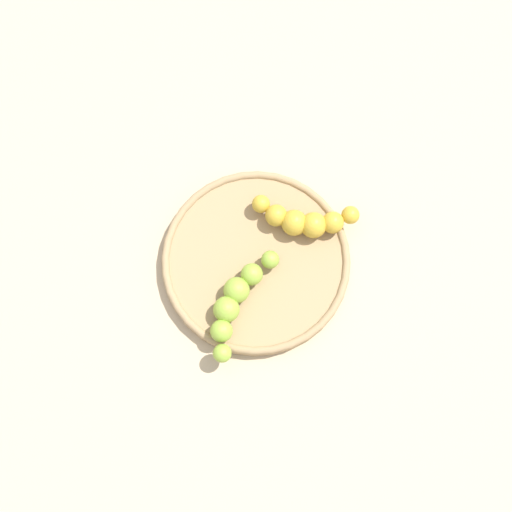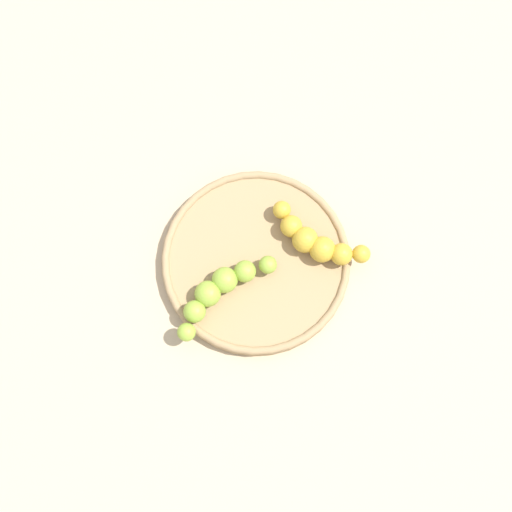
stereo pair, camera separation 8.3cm
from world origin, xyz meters
name	(u,v)px [view 2 (the right image)]	position (x,y,z in m)	size (l,w,h in m)	color
ground_plane	(256,263)	(0.00, 0.00, 0.00)	(2.40, 2.40, 0.00)	tan
fruit_bowl	(256,261)	(0.00, 0.00, 0.01)	(0.24, 0.24, 0.02)	#A08259
banana_green	(219,290)	(0.06, -0.01, 0.04)	(0.15, 0.07, 0.03)	#8CAD38
banana_spotted	(316,241)	(-0.06, 0.05, 0.04)	(0.05, 0.14, 0.03)	gold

